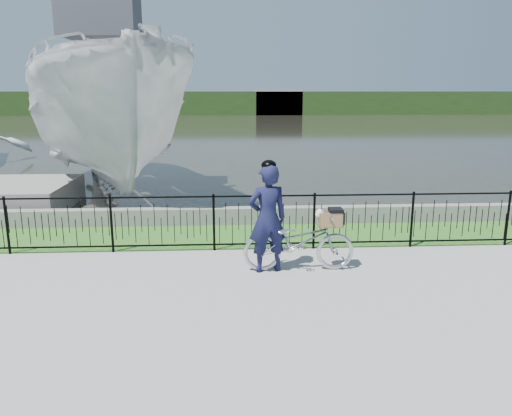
{
  "coord_description": "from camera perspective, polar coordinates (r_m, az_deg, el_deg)",
  "views": [
    {
      "loc": [
        -0.71,
        -7.97,
        3.12
      ],
      "look_at": [
        -0.2,
        1.0,
        1.0
      ],
      "focal_mm": 35.0,
      "sensor_mm": 36.0,
      "label": 1
    }
  ],
  "objects": [
    {
      "name": "grass_strip",
      "position": [
        11.04,
        0.56,
        -3.11
      ],
      "size": [
        60.0,
        2.0,
        0.01
      ],
      "primitive_type": "cube",
      "color": "#326921",
      "rests_on": "ground"
    },
    {
      "name": "far_treeline",
      "position": [
        67.99,
        -2.71,
        11.9
      ],
      "size": [
        120.0,
        6.0,
        3.0
      ],
      "primitive_type": "cube",
      "color": "#243E18",
      "rests_on": "ground"
    },
    {
      "name": "far_building_left",
      "position": [
        68.2,
        -18.33,
        11.69
      ],
      "size": [
        8.0,
        4.0,
        4.0
      ],
      "primitive_type": "cube",
      "color": "gray",
      "rests_on": "ground"
    },
    {
      "name": "far_building_right",
      "position": [
        66.82,
        2.57,
        11.97
      ],
      "size": [
        6.0,
        3.0,
        3.2
      ],
      "primitive_type": "cube",
      "color": "gray",
      "rests_on": "ground"
    },
    {
      "name": "boat_near",
      "position": [
        16.2,
        -16.7,
        9.83
      ],
      "size": [
        8.04,
        12.27,
        6.24
      ],
      "color": "silver",
      "rests_on": "water"
    },
    {
      "name": "cyclist",
      "position": [
        8.65,
        1.32,
        -1.1
      ],
      "size": [
        0.78,
        0.6,
        1.97
      ],
      "color": "#131636",
      "rests_on": "ground"
    },
    {
      "name": "fence",
      "position": [
        9.93,
        0.95,
        -1.58
      ],
      "size": [
        14.0,
        0.06,
        1.15
      ],
      "primitive_type": null,
      "color": "black",
      "rests_on": "ground"
    },
    {
      "name": "quay_wall",
      "position": [
        11.95,
        0.24,
        -0.86
      ],
      "size": [
        60.0,
        0.3,
        0.4
      ],
      "primitive_type": "cube",
      "color": "slate",
      "rests_on": "ground"
    },
    {
      "name": "bicycle_rig",
      "position": [
        8.85,
        4.98,
        -3.82
      ],
      "size": [
        1.97,
        0.69,
        1.13
      ],
      "color": "silver",
      "rests_on": "ground"
    },
    {
      "name": "ground",
      "position": [
        8.59,
        1.72,
        -8.03
      ],
      "size": [
        120.0,
        120.0,
        0.0
      ],
      "primitive_type": "plane",
      "color": "gray",
      "rests_on": "ground"
    },
    {
      "name": "water",
      "position": [
        41.09,
        -2.28,
        8.92
      ],
      "size": [
        120.0,
        120.0,
        0.0
      ],
      "primitive_type": "plane",
      "color": "#28281F",
      "rests_on": "ground"
    }
  ]
}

